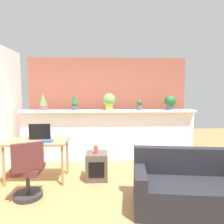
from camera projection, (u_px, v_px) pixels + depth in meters
name	position (u px, v px, depth m)	size (l,w,h in m)	color
ground_plane	(112.00, 206.00, 2.94)	(12.00, 12.00, 0.00)	#9E7042
divider_wall	(108.00, 136.00, 4.87)	(4.05, 0.16, 1.17)	white
plant_shelf	(108.00, 111.00, 4.77)	(4.05, 0.33, 0.04)	white
brick_wall_behind	(108.00, 106.00, 5.40)	(4.05, 0.10, 2.50)	#9E5442
potted_plant_0	(43.00, 102.00, 4.70)	(0.18, 0.18, 0.38)	#B7474C
potted_plant_1	(75.00, 102.00, 4.68)	(0.14, 0.14, 0.41)	#4C4C51
potted_plant_2	(109.00, 101.00, 4.78)	(0.30, 0.30, 0.39)	gold
potted_plant_3	(139.00, 105.00, 4.77)	(0.13, 0.13, 0.24)	#4C4C51
potted_plant_4	(170.00, 102.00, 4.82)	(0.27, 0.27, 0.34)	#4C4C51
desk	(37.00, 145.00, 3.75)	(1.10, 0.60, 0.75)	#99754C
tv_monitor	(40.00, 132.00, 3.81)	(0.39, 0.04, 0.29)	black
office_chair	(28.00, 175.00, 3.11)	(0.51, 0.52, 0.91)	#262628
side_cube_shelf	(97.00, 166.00, 3.84)	(0.40, 0.41, 0.50)	#4C4238
vase_on_shelf	(96.00, 150.00, 3.79)	(0.08, 0.08, 0.15)	#CC3D47
book_on_desk	(47.00, 141.00, 3.62)	(0.20, 0.13, 0.04)	#2D4C8C
couch	(190.00, 188.00, 2.89)	(1.64, 0.95, 0.80)	black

